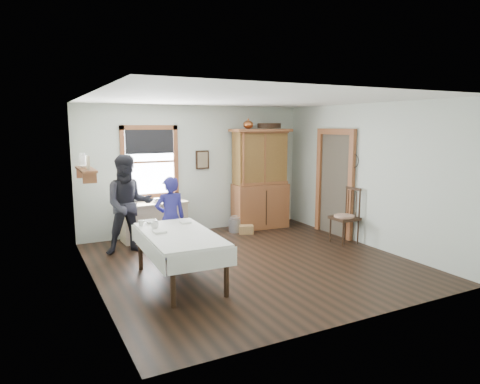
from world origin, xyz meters
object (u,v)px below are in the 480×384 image
Objects in this scene: work_counter at (154,221)px; woman_blue at (170,221)px; dining_table at (180,258)px; figure_dark at (129,208)px; wicker_basket at (246,229)px; pail at (235,225)px; china_hutch at (260,179)px; spindle_chair at (345,215)px.

work_counter is 1.00× the size of woman_blue.
dining_table is 1.13× the size of figure_dark.
wicker_basket is at bearing -15.81° from work_counter.
pail is at bearing -143.82° from woman_blue.
woman_blue is (-2.52, -1.31, -0.44)m from china_hutch.
china_hutch is 1.66× the size of woman_blue.
wicker_basket is (0.15, -0.24, -0.06)m from pail.
work_counter is at bearing -91.31° from woman_blue.
spindle_chair is 3.39m from woman_blue.
work_counter is 1.07m from figure_dark.
figure_dark is (-3.89, 1.24, 0.27)m from spindle_chair.
dining_table is at bearing -136.83° from wicker_basket.
china_hutch is 2.01× the size of spindle_chair.
spindle_chair is 3.81× the size of pail.
work_counter is 2.52m from china_hutch.
figure_dark is (-0.66, -0.72, 0.44)m from work_counter.
wicker_basket is at bearing -142.29° from china_hutch.
work_counter is at bearing 82.18° from dining_table.
china_hutch is 1.34× the size of figure_dark.
spindle_chair is 3.65× the size of wicker_basket.
work_counter reaches higher than wicker_basket.
pail is at bearing 18.80° from figure_dark.
woman_blue is at bearing -154.35° from wicker_basket.
pail is at bearing -165.85° from china_hutch.
work_counter is at bearing 148.96° from spindle_chair.
spindle_chair is 2.36m from pail.
work_counter is at bearing 54.05° from figure_dark.
dining_table is (-0.34, -2.51, -0.01)m from work_counter.
work_counter reaches higher than pail.
spindle_chair is 0.83× the size of woman_blue.
wicker_basket is at bearing 12.74° from figure_dark.
spindle_chair is (3.23, -1.96, 0.17)m from work_counter.
dining_table is at bearing -131.70° from pail.
spindle_chair reaches higher than dining_table.
pail is at bearing 121.37° from wicker_basket.
woman_blue is at bearing -43.97° from figure_dark.
spindle_chair is at bearing 8.76° from dining_table.
work_counter is 4.60× the size of pail.
work_counter is at bearing 166.80° from wicker_basket.
spindle_chair is at bearing -62.58° from china_hutch.
china_hutch is 3.76m from dining_table.
figure_dark reaches higher than dining_table.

